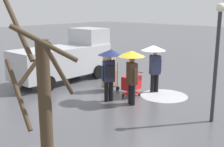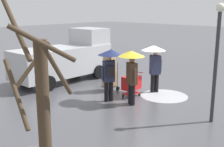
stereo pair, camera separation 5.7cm
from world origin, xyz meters
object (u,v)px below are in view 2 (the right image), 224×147
(pedestrian_white_side, at_px, (131,64))
(bare_tree_near, at_px, (42,116))
(shopping_cart_vendor, at_px, (131,83))
(pedestrian_pink_side, at_px, (154,58))
(street_lamp, at_px, (217,51))
(hand_dolly_boxes, at_px, (109,72))
(pedestrian_black_side, at_px, (110,63))
(cargo_van_parked_right, at_px, (66,58))

(pedestrian_white_side, height_order, bare_tree_near, bare_tree_near)
(shopping_cart_vendor, xyz_separation_m, pedestrian_pink_side, (-0.31, -1.16, 1.00))
(pedestrian_pink_side, height_order, street_lamp, street_lamp)
(bare_tree_near, bearing_deg, hand_dolly_boxes, -55.22)
(pedestrian_white_side, xyz_separation_m, street_lamp, (-3.13, -0.43, 0.79))
(hand_dolly_boxes, height_order, pedestrian_pink_side, pedestrian_pink_side)
(pedestrian_black_side, distance_m, pedestrian_white_side, 0.89)
(hand_dolly_boxes, bearing_deg, cargo_van_parked_right, 0.97)
(hand_dolly_boxes, height_order, bare_tree_near, bare_tree_near)
(pedestrian_white_side, xyz_separation_m, bare_tree_near, (-2.62, 5.72, 0.23))
(hand_dolly_boxes, bearing_deg, pedestrian_pink_side, -142.00)
(cargo_van_parked_right, xyz_separation_m, hand_dolly_boxes, (-3.02, -0.05, -0.28))
(cargo_van_parked_right, height_order, street_lamp, street_lamp)
(shopping_cart_vendor, height_order, pedestrian_pink_side, pedestrian_pink_side)
(pedestrian_black_side, distance_m, bare_tree_near, 6.44)
(cargo_van_parked_right, distance_m, street_lamp, 8.09)
(shopping_cart_vendor, xyz_separation_m, hand_dolly_boxes, (1.24, 0.05, 0.34))
(hand_dolly_boxes, relative_size, bare_tree_near, 0.44)
(cargo_van_parked_right, relative_size, street_lamp, 1.39)
(shopping_cart_vendor, xyz_separation_m, street_lamp, (-3.73, 0.34, 1.80))
(shopping_cart_vendor, distance_m, pedestrian_pink_side, 1.57)
(cargo_van_parked_right, relative_size, shopping_cart_vendor, 5.27)
(bare_tree_near, bearing_deg, pedestrian_white_side, -65.36)
(hand_dolly_boxes, height_order, pedestrian_black_side, pedestrian_black_side)
(cargo_van_parked_right, xyz_separation_m, pedestrian_white_side, (-4.87, 0.67, 0.41))
(shopping_cart_vendor, bearing_deg, bare_tree_near, 116.48)
(cargo_van_parked_right, bearing_deg, hand_dolly_boxes, -179.03)
(cargo_van_parked_right, distance_m, pedestrian_pink_side, 4.76)
(pedestrian_white_side, distance_m, bare_tree_near, 6.30)
(cargo_van_parked_right, relative_size, bare_tree_near, 1.36)
(shopping_cart_vendor, xyz_separation_m, bare_tree_near, (-3.23, 6.49, 1.25))
(pedestrian_pink_side, relative_size, pedestrian_black_side, 1.00)
(cargo_van_parked_right, xyz_separation_m, shopping_cart_vendor, (-4.26, -0.10, -0.61))
(hand_dolly_boxes, distance_m, bare_tree_near, 7.90)
(cargo_van_parked_right, relative_size, pedestrian_black_side, 2.50)
(cargo_van_parked_right, height_order, pedestrian_black_side, cargo_van_parked_right)
(pedestrian_white_side, relative_size, bare_tree_near, 0.54)
(pedestrian_black_side, bearing_deg, street_lamp, -169.56)
(shopping_cart_vendor, height_order, pedestrian_white_side, pedestrian_white_side)
(shopping_cart_vendor, bearing_deg, pedestrian_black_side, 77.76)
(pedestrian_black_side, bearing_deg, cargo_van_parked_right, -13.55)
(street_lamp, bearing_deg, pedestrian_pink_side, -23.71)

